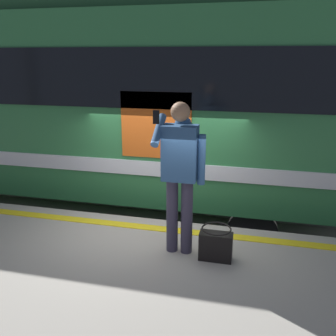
# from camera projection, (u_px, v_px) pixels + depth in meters

# --- Properties ---
(ground_plane) EXTENTS (23.89, 23.89, 0.00)m
(ground_plane) POSITION_uv_depth(u_px,v_px,m) (156.00, 281.00, 5.76)
(ground_plane) COLOR #4C4742
(safety_line) EXTENTS (15.46, 0.16, 0.01)m
(safety_line) POSITION_uv_depth(u_px,v_px,m) (150.00, 228.00, 5.17)
(safety_line) COLOR yellow
(safety_line) RESTS_ON platform
(track_rail_near) EXTENTS (20.51, 0.08, 0.16)m
(track_rail_near) POSITION_uv_depth(u_px,v_px,m) (173.00, 240.00, 6.90)
(track_rail_near) COLOR slate
(track_rail_near) RESTS_ON ground
(track_rail_far) EXTENTS (20.51, 0.08, 0.16)m
(track_rail_far) POSITION_uv_depth(u_px,v_px,m) (188.00, 210.00, 8.23)
(track_rail_far) COLOR slate
(track_rail_far) RESTS_ON ground
(train_carriage) EXTENTS (10.40, 2.75, 4.15)m
(train_carriage) POSITION_uv_depth(u_px,v_px,m) (85.00, 97.00, 7.26)
(train_carriage) COLOR #2D723F
(train_carriage) RESTS_ON ground
(passenger) EXTENTS (0.57, 0.55, 1.83)m
(passenger) POSITION_uv_depth(u_px,v_px,m) (180.00, 167.00, 4.26)
(passenger) COLOR #383347
(passenger) RESTS_ON platform
(handbag) EXTENTS (0.39, 0.35, 0.41)m
(handbag) POSITION_uv_depth(u_px,v_px,m) (216.00, 245.00, 4.32)
(handbag) COLOR black
(handbag) RESTS_ON platform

